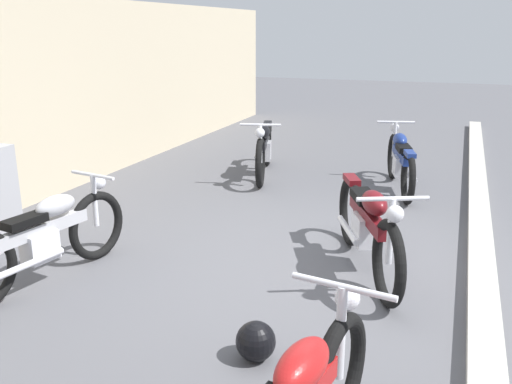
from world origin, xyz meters
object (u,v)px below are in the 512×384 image
Objects in this scene: motorcycle_blue at (400,161)px; motorcycle_maroon at (368,226)px; helmet at (256,341)px; motorcycle_black at (264,148)px; motorcycle_silver at (45,238)px.

motorcycle_maroon is at bearing 165.21° from motorcycle_blue.
motorcycle_black is at bearing 18.88° from helmet.
motorcycle_silver is 4.22m from motorcycle_black.
helmet is 1.81m from motorcycle_maroon.
helmet is at bearing -93.41° from motorcycle_silver.
motorcycle_blue is at bearing 156.32° from motorcycle_maroon.
motorcycle_black is 1.05× the size of motorcycle_blue.
motorcycle_blue reaches higher than helmet.
helmet is 0.15× the size of motorcycle_silver.
motorcycle_silver is 2.90m from motorcycle_maroon.
motorcycle_silver is at bearing -89.51° from motorcycle_maroon.
motorcycle_silver is 1.00× the size of motorcycle_maroon.
motorcycle_maroon is at bearing 19.91° from motorcycle_black.
motorcycle_black reaches higher than motorcycle_blue.
motorcycle_maroon is (-2.98, -2.07, 0.00)m from motorcycle_black.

